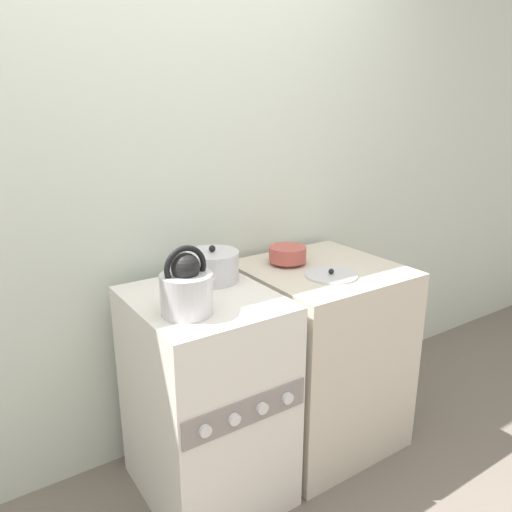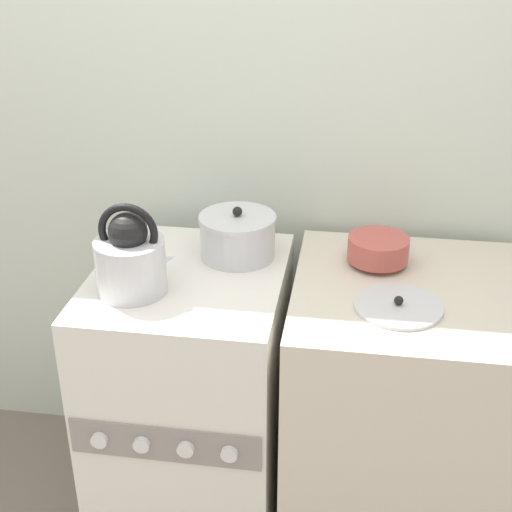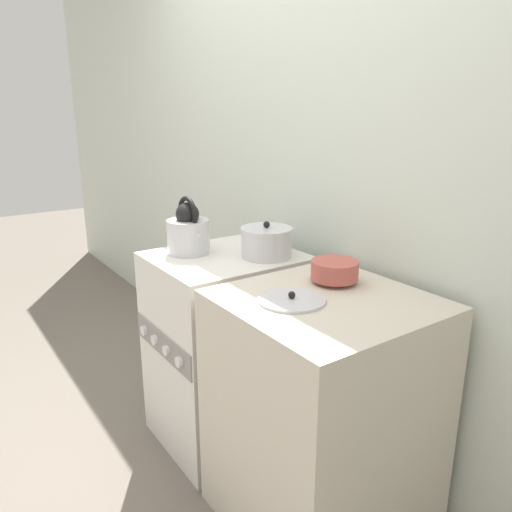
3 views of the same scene
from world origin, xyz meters
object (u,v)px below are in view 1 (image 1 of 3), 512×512
(enamel_bowl, at_px, (288,254))
(kettle, at_px, (187,288))
(cooking_pot, at_px, (213,266))
(stove, at_px, (206,397))
(loose_pot_lid, at_px, (331,275))

(enamel_bowl, bearing_deg, kettle, -157.82)
(kettle, distance_m, enamel_bowl, 0.69)
(cooking_pot, bearing_deg, stove, -131.37)
(cooking_pot, bearing_deg, enamel_bowl, 2.10)
(cooking_pot, bearing_deg, kettle, -134.06)
(enamel_bowl, relative_size, loose_pot_lid, 0.76)
(cooking_pot, relative_size, enamel_bowl, 1.28)
(cooking_pot, distance_m, enamel_bowl, 0.40)
(stove, relative_size, cooking_pot, 4.00)
(kettle, height_order, enamel_bowl, kettle)
(kettle, relative_size, loose_pot_lid, 1.10)
(stove, height_order, enamel_bowl, enamel_bowl)
(kettle, xyz_separation_m, loose_pot_lid, (0.69, 0.02, -0.09))
(enamel_bowl, distance_m, loose_pot_lid, 0.25)
(kettle, xyz_separation_m, cooking_pot, (0.24, 0.25, -0.03))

